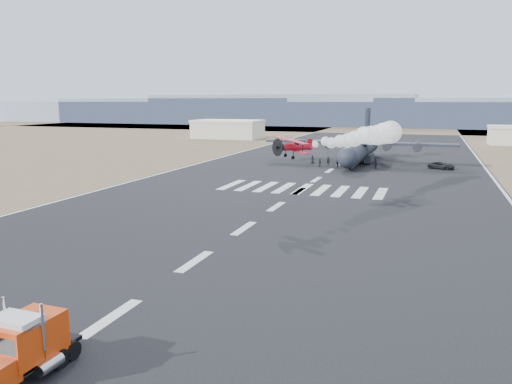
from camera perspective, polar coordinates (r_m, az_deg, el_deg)
The scene contains 21 objects.
ground at distance 34.10m, azimuth -16.23°, elevation -13.63°, with size 500.00×500.00×0.00m, color black.
scrub_far at distance 256.14m, azimuth 15.25°, elevation 6.99°, with size 500.00×80.00×0.00m, color brown.
runway_markings at distance 88.18m, azimuth 6.90°, elevation 1.42°, with size 60.00×260.00×0.01m, color silver, non-canonical shape.
ridge_seg_a at distance 356.32m, azimuth -17.73°, elevation 8.77°, with size 150.00×50.00×13.00m, color #818EA5.
ridge_seg_b at distance 321.57m, azimuth -8.31°, elevation 9.20°, with size 150.00×50.00×15.00m, color #818EA5.
ridge_seg_c at distance 297.15m, azimuth 3.02°, elevation 9.40°, with size 150.00×50.00×17.00m, color #818EA5.
ridge_seg_d at distance 285.80m, azimuth 15.77°, elevation 8.58°, with size 150.00×50.00×13.00m, color #818EA5.
hangar_left at distance 184.46m, azimuth -3.24°, elevation 7.20°, with size 24.50×14.50×6.70m.
semi_truck at distance 28.24m, azimuth -25.44°, elevation -15.84°, with size 2.61×7.44×3.34m.
aerobatic_biplane at distance 61.06m, azimuth 4.33°, elevation 5.20°, with size 5.98×5.62×2.53m.
smoke_trail at distance 81.08m, azimuth 13.42°, elevation 6.36°, with size 10.39×26.44×3.78m.
transport_aircraft at distance 113.67m, azimuth 11.77°, elevation 4.85°, with size 41.17×33.94×11.92m.
support_vehicle at distance 107.75m, azimuth 20.44°, elevation 2.86°, with size 2.39×5.19×1.44m, color black.
crew_a at distance 106.42m, azimuth 12.28°, elevation 3.29°, with size 0.67×0.55×1.83m, color black.
crew_b at distance 105.33m, azimuth 13.44°, elevation 3.18°, with size 0.90×0.55×1.85m, color black.
crew_c at distance 104.25m, azimuth 13.52°, elevation 3.05°, with size 1.08×0.50×1.67m, color black.
crew_d at distance 105.34m, azimuth 7.30°, elevation 3.32°, with size 0.95×0.48×1.62m, color black.
crew_e at distance 110.43m, azimuth 6.46°, elevation 3.71°, with size 0.88×0.54×1.80m, color black.
crew_f at distance 104.61m, azimuth 9.32°, elevation 3.24°, with size 1.58×0.51×1.70m, color black.
crew_g at distance 108.15m, azimuth 8.30°, elevation 3.48°, with size 0.59×0.49×1.63m, color black.
crew_h at distance 108.28m, azimuth 8.26°, elevation 3.51°, with size 0.84×0.52×1.73m, color black.
Camera 1 is at (18.62, -25.10, 13.65)m, focal length 35.00 mm.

